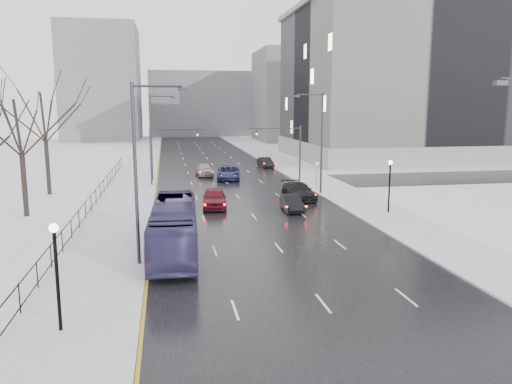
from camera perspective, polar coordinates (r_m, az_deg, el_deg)
road at (r=68.22m, az=-4.49°, el=2.49°), size 16.00×150.00×0.04m
cross_road at (r=56.41m, az=-3.25°, el=0.94°), size 130.00×10.00×0.04m
sidewalk_left at (r=67.98m, az=-13.33°, el=2.27°), size 5.00×150.00×0.16m
sidewalk_right at (r=70.03m, az=4.10°, el=2.73°), size 5.00×150.00×0.16m
park_strip at (r=69.16m, az=-21.22°, el=1.98°), size 14.00×150.00×0.12m
tree_park_d at (r=43.67m, az=-24.70°, el=-2.66°), size 8.75×8.75×12.50m
tree_park_e at (r=53.31m, az=-22.50°, el=-0.36°), size 9.45×9.45×13.50m
iron_fence at (r=38.65m, az=-19.35°, el=-2.46°), size 0.06×70.00×1.30m
streetlight_r_mid at (r=49.70m, az=7.28°, el=6.15°), size 2.95×0.25×10.00m
streetlight_l_near at (r=27.53m, az=-13.16°, el=2.97°), size 2.95×0.25×10.00m
streetlight_l_far at (r=59.41m, az=-11.68°, el=6.63°), size 2.95×0.25×10.00m
lamppost_l at (r=20.63m, az=-21.89°, el=-7.39°), size 0.36×0.36×4.28m
lamppost_r_mid at (r=41.73m, az=15.04°, el=1.48°), size 0.36×0.36×4.28m
mast_signal_right at (r=57.26m, az=4.03°, el=5.18°), size 6.10×0.33×6.50m
mast_signal_left at (r=55.51m, az=-10.85°, el=4.88°), size 6.10×0.33×6.50m
no_uturn_sign at (r=54.12m, az=6.97°, el=2.93°), size 0.60×0.06×2.70m
civic_building at (r=89.65m, az=17.85°, el=10.99°), size 41.00×31.00×24.80m
bldg_far_right at (r=127.16m, az=5.72°, el=10.87°), size 24.00×20.00×22.00m
bldg_far_left at (r=133.29m, az=-17.17°, el=11.73°), size 18.00×22.00×28.00m
bldg_far_center at (r=147.70m, az=-6.16°, el=9.95°), size 30.00×18.00×18.00m
bus at (r=30.24m, az=-9.35°, el=-4.06°), size 3.08×11.23×3.10m
sedan_center_near at (r=43.20m, az=-4.77°, el=-0.69°), size 2.44×5.15×1.70m
sedan_right_near at (r=41.90m, az=4.10°, el=-1.26°), size 1.62×4.14×1.34m
sedan_right_cross at (r=59.59m, az=-3.17°, el=2.21°), size 3.34×6.01×1.59m
sedan_right_far at (r=47.08m, az=4.93°, el=0.09°), size 2.65×5.51×1.55m
sedan_center_far at (r=62.96m, az=-5.94°, el=2.59°), size 2.08×4.77×1.60m
sedan_right_distant at (r=71.36m, az=1.09°, el=3.42°), size 1.89×4.32×1.38m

